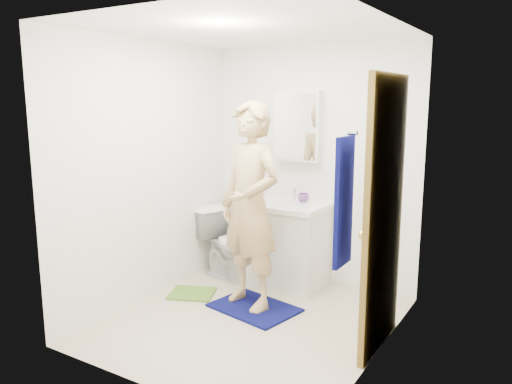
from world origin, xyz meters
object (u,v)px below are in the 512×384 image
Objects in this scene: vanity_cabinet at (286,247)px; soap_dispenser at (257,193)px; man at (250,206)px; toothbrush_cup at (303,198)px; medicine_cabinet at (298,126)px; toilet at (232,244)px; towel at (344,202)px.

vanity_cabinet is 4.60× the size of soap_dispenser.
man is at bearing -64.02° from soap_dispenser.
toothbrush_cup reaches higher than vanity_cabinet.
medicine_cabinet is 1.11m from man.
soap_dispenser reaches higher than vanity_cabinet.
medicine_cabinet is 4.03× the size of soap_dispenser.
vanity_cabinet is at bearing -131.26° from toothbrush_cup.
toothbrush_cup is at bearing 97.45° from man.
toilet is (-0.58, -0.34, -1.23)m from medicine_cabinet.
toothbrush_cup is (0.70, 0.25, 0.52)m from toilet.
medicine_cabinet is at bearing 106.09° from man.
toilet is at bearing -160.10° from toothbrush_cup.
towel is (1.18, -1.48, 0.85)m from vanity_cabinet.
vanity_cabinet is at bearing -90.00° from medicine_cabinet.
vanity_cabinet is at bearing 12.43° from soap_dispenser.
soap_dispenser is at bearing -167.57° from vanity_cabinet.
towel is at bearing -55.39° from medicine_cabinet.
vanity_cabinet is 1.22m from medicine_cabinet.
man is at bearing 145.36° from towel.
towel is 2.40m from toilet.
soap_dispenser is (-0.30, -0.07, 0.54)m from vanity_cabinet.
toilet is (-0.58, -0.11, -0.03)m from vanity_cabinet.
towel is at bearing -17.98° from man.
man is (-0.13, -0.80, 0.05)m from toothbrush_cup.
medicine_cabinet is 0.87× the size of towel.
toothbrush_cup is (0.12, -0.09, -0.71)m from medicine_cabinet.
toilet is at bearing -170.02° from soap_dispenser.
medicine_cabinet is 6.26× the size of toothbrush_cup.
soap_dispenser reaches higher than toothbrush_cup.
toilet is 0.63m from soap_dispenser.
man is at bearing -99.22° from toothbrush_cup.
man reaches higher than toothbrush_cup.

